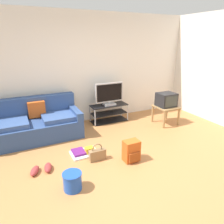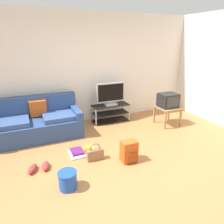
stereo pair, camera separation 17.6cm
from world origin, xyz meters
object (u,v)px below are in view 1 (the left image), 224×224
object	(u,v)px
side_table	(166,109)
crt_tv	(166,100)
flat_tv	(109,94)
sneakers_pair	(41,169)
cleaning_bucket	(72,181)
handbag	(97,154)
couch	(36,124)
tv_stand	(109,113)
backpack	(131,151)
floor_tray	(84,152)

from	to	relation	value
side_table	crt_tv	world-z (taller)	crt_tv
flat_tv	side_table	bearing A→B (deg)	-31.55
flat_tv	crt_tv	distance (m)	1.44
crt_tv	sneakers_pair	size ratio (longest dim) A/B	1.09
flat_tv	cleaning_bucket	xyz separation A→B (m)	(-1.61, -2.17, -0.59)
sneakers_pair	side_table	bearing A→B (deg)	13.66
side_table	sneakers_pair	bearing A→B (deg)	-166.34
handbag	cleaning_bucket	distance (m)	0.84
flat_tv	cleaning_bucket	distance (m)	2.76
couch	tv_stand	bearing A→B (deg)	5.86
side_table	flat_tv	bearing A→B (deg)	148.45
crt_tv	handbag	size ratio (longest dim) A/B	1.37
couch	flat_tv	world-z (taller)	flat_tv
backpack	floor_tray	bearing A→B (deg)	119.31
tv_stand	backpack	world-z (taller)	tv_stand
couch	side_table	xyz separation A→B (m)	(3.08, -0.59, 0.07)
couch	tv_stand	world-z (taller)	couch
side_table	backpack	size ratio (longest dim) A/B	1.35
handbag	flat_tv	bearing A→B (deg)	58.19
sneakers_pair	backpack	bearing A→B (deg)	-13.40
crt_tv	cleaning_bucket	distance (m)	3.21
flat_tv	crt_tv	world-z (taller)	flat_tv
flat_tv	crt_tv	xyz separation A→B (m)	(1.23, -0.74, -0.11)
crt_tv	cleaning_bucket	size ratio (longest dim) A/B	1.58
tv_stand	backpack	bearing A→B (deg)	-103.50
backpack	cleaning_bucket	size ratio (longest dim) A/B	1.38
crt_tv	floor_tray	size ratio (longest dim) A/B	0.88
couch	tv_stand	distance (m)	1.86
couch	floor_tray	distance (m)	1.37
flat_tv	handbag	xyz separation A→B (m)	(-0.99, -1.60, -0.62)
crt_tv	backpack	distance (m)	2.09
sneakers_pair	floor_tray	size ratio (longest dim) A/B	0.81
cleaning_bucket	floor_tray	world-z (taller)	cleaning_bucket
side_table	crt_tv	size ratio (longest dim) A/B	1.18
backpack	floor_tray	distance (m)	0.91
tv_stand	backpack	size ratio (longest dim) A/B	2.48
flat_tv	backpack	xyz separation A→B (m)	(-0.46, -1.88, -0.55)
sneakers_pair	cleaning_bucket	bearing A→B (deg)	-61.66
crt_tv	backpack	bearing A→B (deg)	-145.84
handbag	backpack	bearing A→B (deg)	-28.03
couch	sneakers_pair	xyz separation A→B (m)	(-0.10, -1.36, -0.27)
tv_stand	crt_tv	distance (m)	1.50
cleaning_bucket	flat_tv	bearing A→B (deg)	53.46
handbag	sneakers_pair	bearing A→B (deg)	175.75
couch	cleaning_bucket	xyz separation A→B (m)	(0.24, -2.00, -0.17)
backpack	handbag	distance (m)	0.61
couch	handbag	world-z (taller)	couch
flat_tv	sneakers_pair	size ratio (longest dim) A/B	1.86
crt_tv	cleaning_bucket	world-z (taller)	crt_tv
backpack	floor_tray	size ratio (longest dim) A/B	0.77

